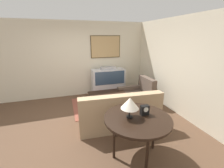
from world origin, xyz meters
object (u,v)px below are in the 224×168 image
(table_lamp, at_px, (130,103))
(couch, at_px, (118,113))
(console_table, at_px, (137,121))
(coffee_table, at_px, (107,94))
(armchair, at_px, (137,96))
(mantel_clock, at_px, (145,110))
(tv, at_px, (108,82))

(table_lamp, bearing_deg, couch, 80.12)
(couch, distance_m, console_table, 1.18)
(table_lamp, bearing_deg, coffee_table, 84.37)
(armchair, bearing_deg, mantel_clock, -25.05)
(coffee_table, bearing_deg, table_lamp, -95.63)
(table_lamp, bearing_deg, tv, 80.13)
(tv, height_order, console_table, tv)
(couch, height_order, mantel_clock, mantel_clock)
(console_table, bearing_deg, coffee_table, 87.93)
(couch, bearing_deg, armchair, -132.52)
(couch, relative_size, mantel_clock, 11.18)
(tv, xyz_separation_m, couch, (-0.36, -2.08, -0.20))
(couch, distance_m, mantel_clock, 1.21)
(tv, height_order, mantel_clock, tv)
(console_table, bearing_deg, armchair, 62.65)
(tv, relative_size, mantel_clock, 6.78)
(coffee_table, relative_size, table_lamp, 3.14)
(console_table, distance_m, mantel_clock, 0.23)
(mantel_clock, bearing_deg, couch, 96.11)
(armchair, height_order, mantel_clock, mantel_clock)
(armchair, xyz_separation_m, console_table, (-1.07, -2.06, 0.47))
(coffee_table, height_order, mantel_clock, mantel_clock)
(tv, relative_size, console_table, 1.03)
(coffee_table, distance_m, mantel_clock, 2.29)
(table_lamp, distance_m, mantel_clock, 0.34)
(armchair, distance_m, mantel_clock, 2.30)
(console_table, relative_size, table_lamp, 3.21)
(tv, relative_size, coffee_table, 1.06)
(armchair, bearing_deg, table_lamp, -31.64)
(coffee_table, bearing_deg, tv, 70.01)
(couch, xyz_separation_m, armchair, (1.02, 0.97, -0.04))
(coffee_table, xyz_separation_m, mantel_clock, (0.08, -2.24, 0.50))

